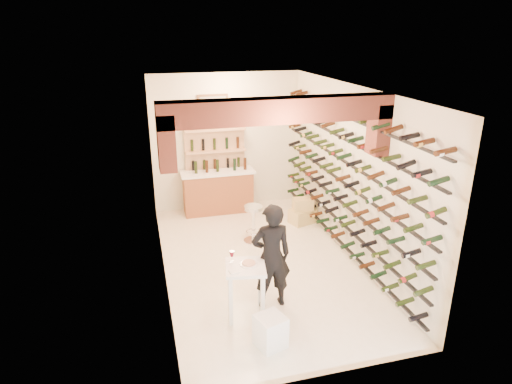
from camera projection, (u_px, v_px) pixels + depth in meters
ground at (260, 262)px, 8.37m from camera, size 6.00×6.00×0.00m
room_shell at (265, 149)px, 7.35m from camera, size 3.52×6.02×3.21m
wine_rack at (341, 177)px, 8.21m from camera, size 0.32×5.70×2.56m
back_counter at (218, 190)px, 10.51m from camera, size 1.70×0.62×1.29m
back_shelving at (215, 162)px, 10.51m from camera, size 1.40×0.31×2.73m
tasting_table at (245, 275)px, 6.63m from camera, size 0.67×0.67×1.02m
white_stool at (270, 331)px, 6.11m from camera, size 0.46×0.46×0.46m
person at (271, 256)px, 6.82m from camera, size 0.63×0.41×1.71m
chrome_barstool at (253, 221)px, 9.04m from camera, size 0.40×0.40×0.78m
crate_lower at (302, 216)px, 10.01m from camera, size 0.63×0.52×0.33m
crate_upper at (303, 204)px, 9.91m from camera, size 0.47×0.35×0.25m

